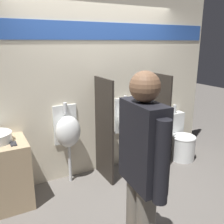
{
  "coord_description": "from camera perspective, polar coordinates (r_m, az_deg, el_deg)",
  "views": [
    {
      "loc": [
        -1.57,
        -2.74,
        1.98
      ],
      "look_at": [
        0.0,
        0.17,
        1.05
      ],
      "focal_mm": 40.0,
      "sensor_mm": 36.0,
      "label": 1
    }
  ],
  "objects": [
    {
      "name": "ground_plane",
      "position": [
        3.73,
        1.29,
        -16.36
      ],
      "size": [
        16.0,
        16.0,
        0.0
      ],
      "primitive_type": "plane",
      "color": "#5B5651"
    },
    {
      "name": "urinal_near_counter",
      "position": [
        3.56,
        -10.04,
        -4.39
      ],
      "size": [
        0.36,
        0.26,
        1.17
      ],
      "color": "silver",
      "rests_on": "ground_plane"
    },
    {
      "name": "display_wall",
      "position": [
        3.75,
        -3.14,
        6.19
      ],
      "size": [
        4.01,
        0.07,
        2.7
      ],
      "color": "beige",
      "rests_on": "ground_plane"
    },
    {
      "name": "divider_mid",
      "position": [
        4.12,
        10.49,
        -1.9
      ],
      "size": [
        0.03,
        0.55,
        1.51
      ],
      "color": "#28231E",
      "rests_on": "ground_plane"
    },
    {
      "name": "urinal_far",
      "position": [
        3.96,
        3.56,
        -2.12
      ],
      "size": [
        0.36,
        0.26,
        1.17
      ],
      "color": "silver",
      "rests_on": "ground_plane"
    },
    {
      "name": "cell_phone",
      "position": [
        3.15,
        -21.64,
        -6.75
      ],
      "size": [
        0.07,
        0.14,
        0.01
      ],
      "color": "#232328",
      "rests_on": "sink_counter"
    },
    {
      "name": "toilet",
      "position": [
        4.55,
        15.38,
        -6.41
      ],
      "size": [
        0.42,
        0.58,
        0.92
      ],
      "color": "silver",
      "rests_on": "ground_plane"
    },
    {
      "name": "person_in_vest",
      "position": [
        2.08,
        6.86,
        -13.07
      ],
      "size": [
        0.23,
        0.62,
        1.78
      ],
      "rotation": [
        0.0,
        0.0,
        1.5
      ],
      "color": "#666056",
      "rests_on": "ground_plane"
    },
    {
      "name": "divider_near_counter",
      "position": [
        3.61,
        -1.83,
        -4.18
      ],
      "size": [
        0.03,
        0.55,
        1.51
      ],
      "color": "#28231E",
      "rests_on": "ground_plane"
    }
  ]
}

